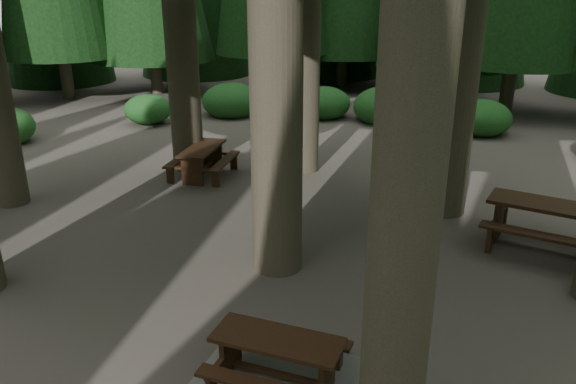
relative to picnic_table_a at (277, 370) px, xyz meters
The scene contains 5 objects.
ground 3.42m from the picnic_table_a, 136.78° to the left, with size 80.00×80.00×0.00m, color #524842.
picnic_table_a is the anchor object (origin of this frame).
picnic_table_b 8.10m from the picnic_table_a, 137.01° to the left, with size 1.91×2.11×0.75m.
picnic_table_d 6.15m from the picnic_table_a, 70.74° to the left, with size 2.07×1.69×0.87m.
shrub_ring 3.57m from the picnic_table_a, 120.02° to the left, with size 23.86×24.64×1.49m.
Camera 1 is at (5.61, -6.98, 4.64)m, focal length 35.00 mm.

